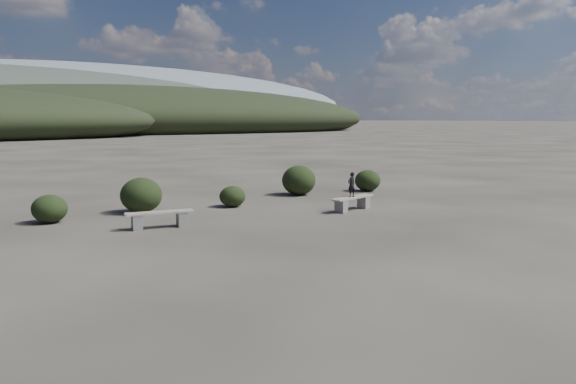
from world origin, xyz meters
TOP-DOWN VIEW (x-y plane):
  - ground at (0.00, 0.00)m, footprint 1200.00×1200.00m
  - bench_left at (-2.21, 5.90)m, footprint 1.97×0.72m
  - bench_right at (4.41, 5.15)m, footprint 1.95×0.81m
  - seated_person at (4.34, 5.13)m, footprint 0.33×0.23m
  - shrub_a at (-4.64, 8.56)m, footprint 1.04×1.04m
  - shrub_b at (-1.70, 8.80)m, footprint 1.38×1.38m
  - shrub_c at (1.41, 8.19)m, footprint 0.93×0.93m
  - shrub_d at (5.17, 9.40)m, footprint 1.39×1.39m
  - shrub_e at (8.33, 8.71)m, footprint 1.11×1.11m

SIDE VIEW (x-z plane):
  - ground at x=0.00m, z-range 0.00..0.00m
  - bench_right at x=4.41m, z-range 0.05..0.53m
  - bench_left at x=-2.21m, z-range 0.05..0.53m
  - shrub_c at x=1.41m, z-range 0.00..0.75m
  - shrub_a at x=-4.64m, z-range 0.00..0.85m
  - shrub_e at x=8.33m, z-range 0.00..0.92m
  - shrub_b at x=-1.70m, z-range 0.00..1.18m
  - shrub_d at x=5.17m, z-range 0.00..1.22m
  - seated_person at x=4.34m, z-range 0.48..1.32m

